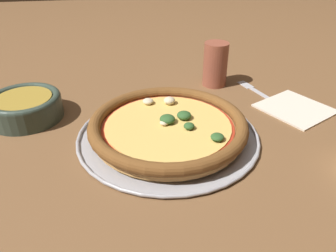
# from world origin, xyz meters

# --- Properties ---
(ground_plane) EXTENTS (3.00, 3.00, 0.00)m
(ground_plane) POSITION_xyz_m (0.00, 0.00, 0.00)
(ground_plane) COLOR brown
(pizza_tray) EXTENTS (0.35, 0.35, 0.01)m
(pizza_tray) POSITION_xyz_m (0.00, 0.00, 0.00)
(pizza_tray) COLOR #9E9EA3
(pizza_tray) RESTS_ON ground_plane
(pizza) EXTENTS (0.31, 0.31, 0.04)m
(pizza) POSITION_xyz_m (0.00, 0.00, 0.03)
(pizza) COLOR tan
(pizza) RESTS_ON pizza_tray
(bowl_near) EXTENTS (0.15, 0.15, 0.05)m
(bowl_near) POSITION_xyz_m (-0.29, 0.12, 0.03)
(bowl_near) COLOR #334238
(bowl_near) RESTS_ON ground_plane
(drinking_cup) EXTENTS (0.06, 0.06, 0.11)m
(drinking_cup) POSITION_xyz_m (0.16, 0.23, 0.06)
(drinking_cup) COLOR brown
(drinking_cup) RESTS_ON ground_plane
(napkin) EXTENTS (0.18, 0.19, 0.01)m
(napkin) POSITION_xyz_m (0.30, 0.07, 0.00)
(napkin) COLOR beige
(napkin) RESTS_ON ground_plane
(fork) EXTENTS (0.06, 0.16, 0.00)m
(fork) POSITION_xyz_m (0.25, 0.17, 0.00)
(fork) COLOR #B7B7BC
(fork) RESTS_ON ground_plane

